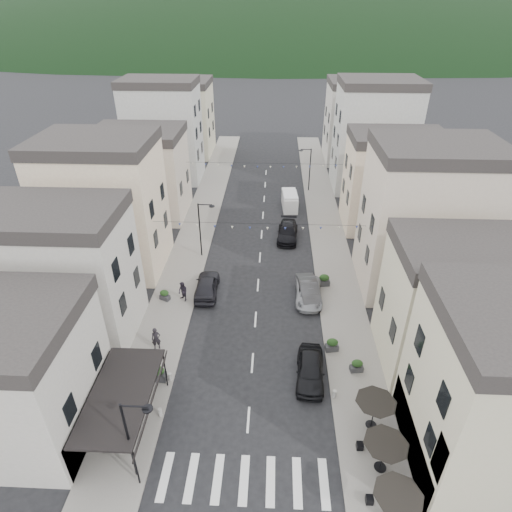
{
  "coord_description": "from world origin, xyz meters",
  "views": [
    {
      "loc": [
        1.31,
        -11.94,
        23.39
      ],
      "look_at": [
        -0.17,
        20.54,
        3.5
      ],
      "focal_mm": 30.0,
      "sensor_mm": 36.0,
      "label": 1
    }
  ],
  "objects": [
    {
      "name": "parked_car_c",
      "position": [
        4.6,
        19.03,
        0.69
      ],
      "size": [
        2.46,
        5.07,
        1.39
      ],
      "primitive_type": "imported",
      "rotation": [
        0.0,
        0.0,
        -0.03
      ],
      "color": "gray",
      "rests_on": "ground"
    },
    {
      "name": "sidewalk_right",
      "position": [
        7.5,
        32.0,
        0.06
      ],
      "size": [
        4.0,
        76.0,
        0.12
      ],
      "primitive_type": "cube",
      "color": "slate",
      "rests_on": "ground"
    },
    {
      "name": "sidewalk_left",
      "position": [
        -7.5,
        32.0,
        0.06
      ],
      "size": [
        4.0,
        76.0,
        0.12
      ],
      "primitive_type": "cube",
      "color": "slate",
      "rests_on": "ground"
    },
    {
      "name": "delivery_van",
      "position": [
        3.33,
        38.37,
        1.05
      ],
      "size": [
        2.05,
        4.57,
        2.14
      ],
      "rotation": [
        0.0,
        0.0,
        0.06
      ],
      "color": "white",
      "rests_on": "ground"
    },
    {
      "name": "boutique_awning",
      "position": [
        -7.25,
        5.0,
        3.11
      ],
      "size": [
        3.77,
        7.5,
        3.28
      ],
      "color": "black",
      "rests_on": "ground"
    },
    {
      "name": "planter_rb",
      "position": [
        6.0,
        12.5,
        0.66
      ],
      "size": [
        1.07,
        0.72,
        1.11
      ],
      "rotation": [
        0.0,
        0.0,
        0.18
      ],
      "color": "#323235",
      "rests_on": "sidewalk_right"
    },
    {
      "name": "bollards",
      "position": [
        0.0,
        5.5,
        0.42
      ],
      "size": [
        11.66,
        10.26,
        0.6
      ],
      "color": "gray",
      "rests_on": "ground"
    },
    {
      "name": "buildings_row_right",
      "position": [
        14.5,
        36.59,
        6.32
      ],
      "size": [
        10.2,
        54.16,
        14.5
      ],
      "color": "beige",
      "rests_on": "ground"
    },
    {
      "name": "parked_car_b",
      "position": [
        4.6,
        19.36,
        0.77
      ],
      "size": [
        2.19,
        4.85,
        1.54
      ],
      "primitive_type": "imported",
      "rotation": [
        0.0,
        0.0,
        0.12
      ],
      "color": "#363638",
      "rests_on": "ground"
    },
    {
      "name": "parked_car_d",
      "position": [
        2.92,
        30.3,
        0.77
      ],
      "size": [
        2.53,
        5.48,
        1.55
      ],
      "primitive_type": "imported",
      "rotation": [
        0.0,
        0.0,
        -0.07
      ],
      "color": "black",
      "rests_on": "ground"
    },
    {
      "name": "parked_car_e",
      "position": [
        -4.6,
        19.51,
        0.85
      ],
      "size": [
        2.15,
        5.06,
        1.7
      ],
      "primitive_type": "imported",
      "rotation": [
        0.0,
        0.0,
        3.17
      ],
      "color": "black",
      "rests_on": "ground"
    },
    {
      "name": "streetlamp_left_near",
      "position": [
        -5.82,
        2.0,
        3.7
      ],
      "size": [
        1.7,
        0.56,
        6.0
      ],
      "color": "black",
      "rests_on": "ground"
    },
    {
      "name": "hill_backdrop",
      "position": [
        0.0,
        300.0,
        0.0
      ],
      "size": [
        640.0,
        360.0,
        70.0
      ],
      "primitive_type": "ellipsoid",
      "color": "black",
      "rests_on": "ground"
    },
    {
      "name": "streetlamp_left_far",
      "position": [
        -5.82,
        26.0,
        3.7
      ],
      "size": [
        1.7,
        0.56,
        6.0
      ],
      "color": "black",
      "rests_on": "ground"
    },
    {
      "name": "bunting_far",
      "position": [
        0.0,
        38.0,
        5.65
      ],
      "size": [
        19.0,
        0.28,
        0.62
      ],
      "color": "black",
      "rests_on": "ground"
    },
    {
      "name": "planter_rc",
      "position": [
        6.17,
        21.13,
        0.69
      ],
      "size": [
        1.12,
        0.72,
        1.18
      ],
      "rotation": [
        0.0,
        0.0,
        0.14
      ],
      "color": "#303033",
      "rests_on": "sidewalk_right"
    },
    {
      "name": "pedestrian_a",
      "position": [
        -7.39,
        12.11,
        1.07
      ],
      "size": [
        0.8,
        0.65,
        1.9
      ],
      "primitive_type": "imported",
      "rotation": [
        0.0,
        0.0,
        0.32
      ],
      "color": "black",
      "rests_on": "sidewalk_left"
    },
    {
      "name": "buildings_row_left",
      "position": [
        -14.5,
        37.75,
        6.12
      ],
      "size": [
        10.2,
        54.16,
        14.0
      ],
      "color": "#ADA89F",
      "rests_on": "ground"
    },
    {
      "name": "parked_car_a",
      "position": [
        4.16,
        9.74,
        0.82
      ],
      "size": [
        2.27,
        4.93,
        1.64
      ],
      "primitive_type": "imported",
      "rotation": [
        0.0,
        0.0,
        -0.07
      ],
      "color": "black",
      "rests_on": "ground"
    },
    {
      "name": "planter_lb",
      "position": [
        -8.21,
        18.25,
        0.61
      ],
      "size": [
        1.02,
        0.82,
        1.01
      ],
      "rotation": [
        0.0,
        0.0,
        -0.43
      ],
      "color": "#302F32",
      "rests_on": "sidewalk_left"
    },
    {
      "name": "pedestrian_b",
      "position": [
        -6.52,
        18.22,
        1.06
      ],
      "size": [
        1.16,
        1.14,
        1.88
      ],
      "primitive_type": "imported",
      "rotation": [
        0.0,
        0.0,
        -0.7
      ],
      "color": "black",
      "rests_on": "sidewalk_left"
    },
    {
      "name": "planter_la",
      "position": [
        -6.53,
        8.98,
        0.72
      ],
      "size": [
        1.11,
        0.63,
        1.23
      ],
      "rotation": [
        0.0,
        0.0,
        -0.02
      ],
      "color": "#29292B",
      "rests_on": "sidewalk_left"
    },
    {
      "name": "bunting_near",
      "position": [
        0.0,
        22.0,
        5.65
      ],
      "size": [
        19.0,
        0.28,
        0.62
      ],
      "color": "black",
      "rests_on": "ground"
    },
    {
      "name": "streetlamp_right_far",
      "position": [
        5.82,
        44.0,
        3.7
      ],
      "size": [
        1.7,
        0.56,
        6.0
      ],
      "color": "black",
      "rests_on": "ground"
    },
    {
      "name": "cafe_terrace",
      "position": [
        7.7,
        2.8,
        2.36
      ],
      "size": [
        2.5,
        8.1,
        2.53
      ],
      "color": "black",
      "rests_on": "ground"
    },
    {
      "name": "planter_ra",
      "position": [
        7.56,
        10.45,
        0.62
      ],
      "size": [
        0.99,
        0.65,
        1.04
      ],
      "rotation": [
        0.0,
        0.0,
        0.16
      ],
      "color": "#2F2F31",
      "rests_on": "sidewalk_right"
    }
  ]
}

